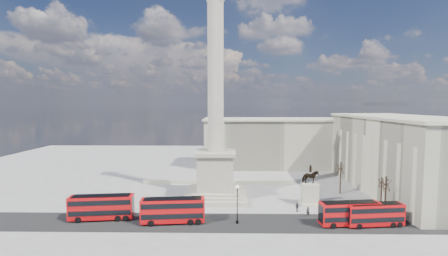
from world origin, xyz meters
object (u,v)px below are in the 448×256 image
(red_bus_d, at_px, (375,214))
(equestrian_statue, at_px, (310,191))
(red_bus_a, at_px, (102,207))
(pedestrian_crossing, at_px, (297,207))
(red_bus_c, at_px, (350,213))
(pedestrian_standing, at_px, (330,207))
(victorian_lamp, at_px, (237,201))
(pedestrian_walking, at_px, (308,211))
(red_bus_b, at_px, (173,210))
(nelsons_column, at_px, (216,142))

(red_bus_d, relative_size, equestrian_statue, 1.19)
(red_bus_a, distance_m, pedestrian_crossing, 37.61)
(red_bus_a, xyz_separation_m, red_bus_c, (45.04, -1.91, -0.19))
(pedestrian_standing, bearing_deg, victorian_lamp, 13.65)
(red_bus_a, relative_size, red_bus_c, 1.08)
(red_bus_c, xyz_separation_m, pedestrian_walking, (-6.19, 4.41, -1.32))
(red_bus_b, xyz_separation_m, pedestrian_crossing, (23.71, 6.15, -1.48))
(nelsons_column, xyz_separation_m, pedestrian_crossing, (16.71, -9.22, -11.98))
(red_bus_d, relative_size, pedestrian_walking, 5.57)
(red_bus_b, xyz_separation_m, victorian_lamp, (11.54, 0.04, 1.73))
(red_bus_c, bearing_deg, victorian_lamp, 171.90)
(red_bus_c, relative_size, pedestrian_walking, 5.82)
(red_bus_c, distance_m, victorian_lamp, 20.03)
(red_bus_a, bearing_deg, pedestrian_standing, 0.47)
(red_bus_a, bearing_deg, red_bus_b, -12.22)
(nelsons_column, distance_m, victorian_lamp, 18.23)
(red_bus_c, relative_size, victorian_lamp, 1.53)
(red_bus_b, bearing_deg, nelsons_column, 60.12)
(red_bus_c, xyz_separation_m, pedestrian_standing, (-0.96, 7.29, -1.41))
(equestrian_statue, bearing_deg, pedestrian_crossing, -130.52)
(red_bus_c, relative_size, equestrian_statue, 1.25)
(red_bus_d, distance_m, pedestrian_walking, 11.51)
(pedestrian_walking, height_order, pedestrian_standing, pedestrian_walking)
(victorian_lamp, relative_size, equestrian_statue, 0.81)
(red_bus_d, relative_size, pedestrian_standing, 6.16)
(red_bus_a, relative_size, victorian_lamp, 1.66)
(red_bus_a, bearing_deg, victorian_lamp, -9.49)
(red_bus_a, relative_size, pedestrian_standing, 6.98)
(victorian_lamp, xyz_separation_m, pedestrian_walking, (13.74, 3.82, -3.22))
(nelsons_column, height_order, red_bus_a, nelsons_column)
(red_bus_c, bearing_deg, nelsons_column, 140.56)
(red_bus_a, height_order, red_bus_b, red_bus_a)
(victorian_lamp, bearing_deg, pedestrian_standing, 19.44)
(nelsons_column, bearing_deg, pedestrian_standing, -20.14)
(pedestrian_walking, bearing_deg, red_bus_a, -165.67)
(red_bus_d, height_order, pedestrian_walking, red_bus_d)
(victorian_lamp, bearing_deg, red_bus_d, -1.78)
(pedestrian_walking, height_order, pedestrian_crossing, pedestrian_crossing)
(red_bus_c, height_order, equestrian_statue, equestrian_statue)
(red_bus_b, bearing_deg, pedestrian_crossing, 9.16)
(pedestrian_walking, distance_m, pedestrian_standing, 5.97)
(red_bus_a, bearing_deg, red_bus_d, -8.89)
(pedestrian_crossing, bearing_deg, victorian_lamp, 70.16)
(victorian_lamp, bearing_deg, pedestrian_crossing, 26.63)
(victorian_lamp, relative_size, pedestrian_standing, 4.21)
(red_bus_d, xyz_separation_m, pedestrian_walking, (-10.49, 4.57, -1.22))
(red_bus_b, distance_m, red_bus_c, 31.47)
(red_bus_b, bearing_deg, red_bus_d, -6.52)
(red_bus_a, relative_size, red_bus_b, 1.01)
(nelsons_column, distance_m, pedestrian_walking, 24.70)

